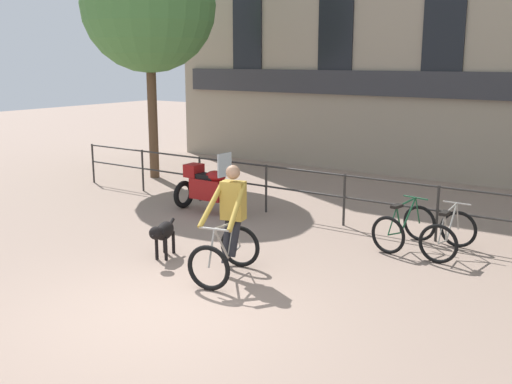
{
  "coord_description": "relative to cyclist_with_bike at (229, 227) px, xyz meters",
  "views": [
    {
      "loc": [
        5.19,
        -5.32,
        3.27
      ],
      "look_at": [
        -0.51,
        2.86,
        1.05
      ],
      "focal_mm": 42.0,
      "sensor_mm": 36.0,
      "label": 1
    }
  ],
  "objects": [
    {
      "name": "cyclist_with_bike",
      "position": [
        0.0,
        0.0,
        0.0
      ],
      "size": [
        0.91,
        1.29,
        1.7
      ],
      "rotation": [
        0.0,
        0.0,
        0.21
      ],
      "color": "black",
      "rests_on": "ground_plane"
    },
    {
      "name": "canal_railing",
      "position": [
        0.17,
        3.56,
        -0.05
      ],
      "size": [
        15.05,
        0.05,
        1.05
      ],
      "color": "#2D2B28",
      "rests_on": "ground_plane"
    },
    {
      "name": "parked_bicycle_near_lamp",
      "position": [
        1.68,
        2.9,
        -0.41
      ],
      "size": [
        0.84,
        1.2,
        0.86
      ],
      "rotation": [
        0.0,
        0.0,
        2.97
      ],
      "color": "black",
      "rests_on": "ground_plane"
    },
    {
      "name": "ground_plane",
      "position": [
        0.17,
        -1.64,
        -0.76
      ],
      "size": [
        60.0,
        60.0,
        0.0
      ],
      "primitive_type": "plane",
      "color": "gray"
    },
    {
      "name": "parked_motorcycle",
      "position": [
        -2.7,
        2.81,
        -0.2
      ],
      "size": [
        1.62,
        0.64,
        1.35
      ],
      "rotation": [
        0.0,
        0.0,
        1.56
      ],
      "color": "black",
      "rests_on": "ground_plane"
    },
    {
      "name": "parked_bicycle_mid_left",
      "position": [
        2.47,
        2.9,
        -0.41
      ],
      "size": [
        0.67,
        1.12,
        0.86
      ],
      "rotation": [
        0.0,
        0.0,
        3.13
      ],
      "color": "black",
      "rests_on": "ground_plane"
    },
    {
      "name": "tree_canalside_left",
      "position": [
        -6.49,
        5.03,
        3.92
      ],
      "size": [
        3.61,
        3.61,
        6.5
      ],
      "color": "brown",
      "rests_on": "ground_plane"
    },
    {
      "name": "dog",
      "position": [
        -1.4,
        0.01,
        -0.32
      ],
      "size": [
        0.51,
        0.97,
        0.64
      ],
      "rotation": [
        0.0,
        0.0,
        0.41
      ],
      "color": "black",
      "rests_on": "ground_plane"
    }
  ]
}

